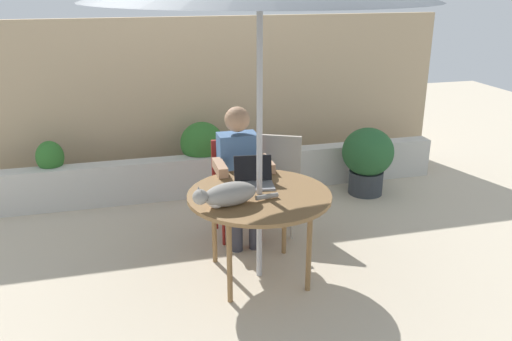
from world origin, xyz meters
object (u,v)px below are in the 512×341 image
(patio_table, at_px, (259,200))
(cat, at_px, (227,195))
(chair_empty, at_px, (278,176))
(potted_plant_corner, at_px, (368,157))
(potted_plant_near_fence, at_px, (202,151))
(potted_plant_by_chair, at_px, (52,172))
(laptop, at_px, (254,177))
(chair_occupied, at_px, (236,180))
(person_seated, at_px, (239,168))

(patio_table, distance_m, cat, 0.35)
(chair_empty, xyz_separation_m, cat, (-0.69, -1.00, 0.28))
(cat, bearing_deg, potted_plant_corner, 39.44)
(potted_plant_near_fence, xyz_separation_m, potted_plant_by_chair, (-1.57, -0.06, -0.08))
(chair_empty, bearing_deg, cat, -124.52)
(laptop, xyz_separation_m, potted_plant_corner, (1.58, 1.17, -0.36))
(chair_occupied, xyz_separation_m, cat, (-0.28, -1.00, 0.28))
(chair_occupied, relative_size, potted_plant_near_fence, 1.13)
(person_seated, distance_m, laptop, 0.48)
(patio_table, relative_size, laptop, 3.35)
(person_seated, bearing_deg, chair_empty, 21.85)
(potted_plant_by_chair, bearing_deg, chair_empty, -26.60)
(chair_empty, xyz_separation_m, potted_plant_corner, (1.18, 0.53, -0.09))
(cat, height_order, potted_plant_by_chair, cat)
(patio_table, distance_m, potted_plant_near_fence, 1.97)
(potted_plant_near_fence, height_order, potted_plant_corner, potted_plant_near_fence)
(chair_empty, bearing_deg, person_seated, -158.15)
(person_seated, bearing_deg, chair_occupied, 90.00)
(person_seated, height_order, potted_plant_corner, person_seated)
(potted_plant_by_chair, bearing_deg, potted_plant_near_fence, 2.13)
(laptop, relative_size, cat, 0.51)
(cat, height_order, potted_plant_near_fence, cat)
(chair_occupied, xyz_separation_m, chair_empty, (0.41, 0.01, 0.00))
(laptop, xyz_separation_m, cat, (-0.29, -0.36, 0.02))
(chair_empty, distance_m, potted_plant_corner, 1.29)
(person_seated, distance_m, cat, 0.89)
(patio_table, xyz_separation_m, laptop, (0.01, 0.20, 0.12))
(chair_occupied, xyz_separation_m, person_seated, (0.00, -0.16, 0.17))
(potted_plant_near_fence, bearing_deg, person_seated, -84.37)
(person_seated, distance_m, potted_plant_corner, 1.75)
(chair_empty, relative_size, person_seated, 0.72)
(chair_occupied, height_order, laptop, laptop)
(chair_empty, bearing_deg, patio_table, -115.86)
(chair_empty, xyz_separation_m, potted_plant_near_fence, (-0.53, 1.11, -0.06))
(patio_table, bearing_deg, cat, -150.13)
(chair_empty, xyz_separation_m, laptop, (-0.40, -0.64, 0.26))
(patio_table, height_order, chair_occupied, chair_occupied)
(patio_table, height_order, cat, cat)
(patio_table, height_order, chair_empty, chair_empty)
(chair_occupied, distance_m, potted_plant_by_chair, 2.01)
(potted_plant_corner, bearing_deg, patio_table, -139.08)
(chair_empty, height_order, potted_plant_corner, chair_empty)
(chair_occupied, distance_m, person_seated, 0.23)
(chair_empty, height_order, potted_plant_near_fence, chair_empty)
(cat, bearing_deg, chair_empty, 55.48)
(laptop, height_order, potted_plant_by_chair, laptop)
(patio_table, distance_m, person_seated, 0.68)
(chair_occupied, bearing_deg, potted_plant_by_chair, 147.99)
(potted_plant_near_fence, bearing_deg, chair_empty, -64.38)
(chair_empty, relative_size, potted_plant_corner, 1.18)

